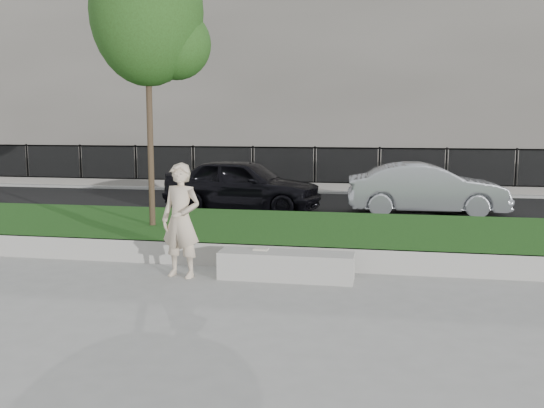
% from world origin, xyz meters
% --- Properties ---
extents(ground, '(90.00, 90.00, 0.00)m').
position_xyz_m(ground, '(0.00, 0.00, 0.00)').
color(ground, gray).
rests_on(ground, ground).
extents(grass_bank, '(34.00, 4.00, 0.40)m').
position_xyz_m(grass_bank, '(0.00, 3.00, 0.20)').
color(grass_bank, black).
rests_on(grass_bank, ground).
extents(grass_kerb, '(34.00, 0.08, 0.40)m').
position_xyz_m(grass_kerb, '(0.00, 1.04, 0.20)').
color(grass_kerb, '#ACAAA1').
rests_on(grass_kerb, ground).
extents(street, '(34.00, 7.00, 0.04)m').
position_xyz_m(street, '(0.00, 8.50, 0.02)').
color(street, black).
rests_on(street, ground).
extents(far_pavement, '(34.00, 3.00, 0.12)m').
position_xyz_m(far_pavement, '(0.00, 13.00, 0.06)').
color(far_pavement, gray).
rests_on(far_pavement, ground).
extents(iron_fence, '(32.00, 0.30, 1.50)m').
position_xyz_m(iron_fence, '(0.00, 12.00, 0.54)').
color(iron_fence, slate).
rests_on(iron_fence, far_pavement).
extents(building_facade, '(34.00, 10.00, 10.00)m').
position_xyz_m(building_facade, '(0.00, 20.00, 5.00)').
color(building_facade, '#625D55').
rests_on(building_facade, ground).
extents(stone_bench, '(2.14, 0.53, 0.44)m').
position_xyz_m(stone_bench, '(0.35, 0.40, 0.22)').
color(stone_bench, '#ACAAA1').
rests_on(stone_bench, ground).
extents(man, '(0.75, 0.57, 1.84)m').
position_xyz_m(man, '(-1.33, 0.25, 0.92)').
color(man, beige).
rests_on(man, ground).
extents(book, '(0.24, 0.18, 0.03)m').
position_xyz_m(book, '(-0.08, 0.50, 0.45)').
color(book, beige).
rests_on(book, stone_bench).
extents(young_tree, '(2.29, 2.19, 5.61)m').
position_xyz_m(young_tree, '(-2.69, 2.62, 4.48)').
color(young_tree, '#38281C').
rests_on(young_tree, grass_bank).
extents(car_dark, '(4.46, 2.28, 1.45)m').
position_xyz_m(car_dark, '(-1.98, 7.10, 0.77)').
color(car_dark, black).
rests_on(car_dark, street).
extents(car_silver, '(4.21, 1.77, 1.35)m').
position_xyz_m(car_silver, '(2.91, 7.47, 0.72)').
color(car_silver, '#989BA0').
rests_on(car_silver, street).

